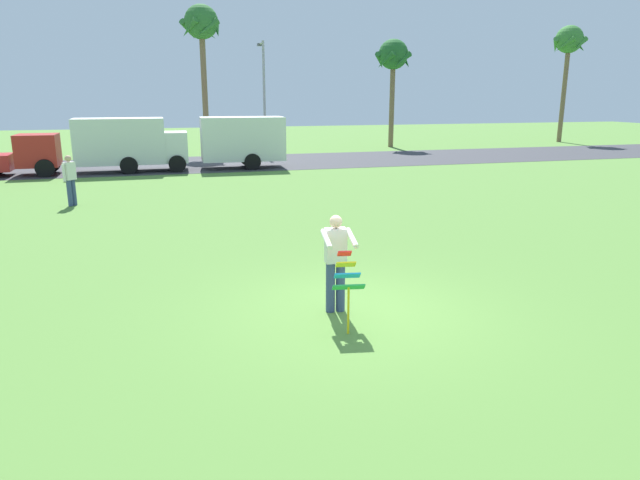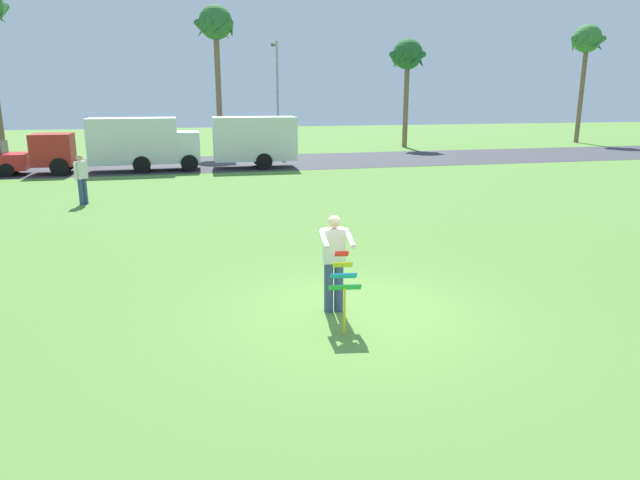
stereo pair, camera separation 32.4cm
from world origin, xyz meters
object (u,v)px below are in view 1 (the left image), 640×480
parked_truck_white_box (227,141)px  streetlight_pole (264,90)px  parked_truck_red_cab (102,144)px  palm_tree_centre_far (393,59)px  kite_held (347,279)px  palm_tree_far_left (569,45)px  palm_tree_right_near (202,29)px  person_walker_near (70,179)px  person_kite_flyer (336,260)px

parked_truck_white_box → streetlight_pole: (3.33, 7.41, 2.59)m
parked_truck_red_cab → streetlight_pole: streetlight_pole is taller
streetlight_pole → palm_tree_centre_far: bearing=12.3°
kite_held → palm_tree_far_left: (28.67, 31.62, 6.65)m
palm_tree_right_near → person_walker_near: palm_tree_right_near is taller
palm_tree_centre_far → streetlight_pole: size_ratio=1.08×
parked_truck_red_cab → streetlight_pole: 12.20m
kite_held → streetlight_pole: streetlight_pole is taller
parked_truck_red_cab → person_walker_near: parked_truck_red_cab is taller
kite_held → palm_tree_far_left: bearing=47.8°
palm_tree_centre_far → kite_held: bearing=-113.8°
palm_tree_centre_far → streetlight_pole: (-9.74, -2.13, -2.21)m
parked_truck_red_cab → palm_tree_centre_far: size_ratio=0.89×
palm_tree_right_near → palm_tree_centre_far: size_ratio=1.21×
kite_held → streetlight_pole: (3.94, 28.94, 3.13)m
person_kite_flyer → palm_tree_right_near: bearing=89.6°
palm_tree_right_near → palm_tree_far_left: size_ratio=1.02×
parked_truck_red_cab → parked_truck_white_box: 6.01m
palm_tree_far_left → parked_truck_red_cab: bearing=-163.5°
parked_truck_red_cab → palm_tree_right_near: size_ratio=0.73×
kite_held → streetlight_pole: 29.37m
kite_held → palm_tree_centre_far: bearing=66.2°
person_walker_near → palm_tree_right_near: bearing=70.6°
parked_truck_white_box → palm_tree_centre_far: 16.88m
parked_truck_red_cab → palm_tree_far_left: 36.05m
parked_truck_white_box → person_walker_near: parked_truck_white_box is taller
parked_truck_white_box → streetlight_pole: size_ratio=0.96×
person_kite_flyer → parked_truck_white_box: parked_truck_white_box is taller
palm_tree_right_near → streetlight_pole: size_ratio=1.31×
kite_held → streetlight_pole: size_ratio=0.18×
parked_truck_white_box → streetlight_pole: streetlight_pole is taller
palm_tree_far_left → parked_truck_white_box: bearing=-160.2°
parked_truck_red_cab → streetlight_pole: bearing=38.4°
palm_tree_right_near → person_walker_near: 19.44m
person_kite_flyer → kite_held: (-0.07, -0.82, -0.08)m
palm_tree_right_near → palm_tree_far_left: palm_tree_right_near is taller
streetlight_pole → parked_truck_white_box: bearing=-114.2°
parked_truck_red_cab → streetlight_pole: size_ratio=0.96×
palm_tree_right_near → streetlight_pole: 5.29m
kite_held → parked_truck_white_box: bearing=88.4°
parked_truck_white_box → palm_tree_right_near: palm_tree_right_near is taller
person_kite_flyer → palm_tree_right_near: (0.23, 29.10, 6.74)m
person_kite_flyer → kite_held: size_ratio=1.38×
kite_held → parked_truck_white_box: size_ratio=0.19×
kite_held → person_walker_near: 13.96m
person_kite_flyer → person_walker_near: size_ratio=1.00×
kite_held → parked_truck_white_box: (0.61, 21.53, 0.55)m
parked_truck_red_cab → parked_truck_white_box: size_ratio=1.00×
palm_tree_far_left → streetlight_pole: palm_tree_far_left is taller
palm_tree_right_near → parked_truck_red_cab: bearing=-124.2°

